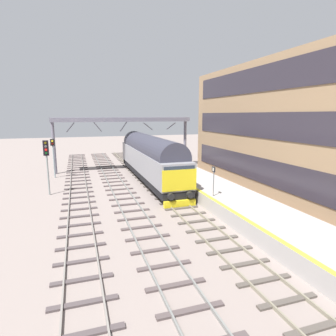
{
  "coord_description": "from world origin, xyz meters",
  "views": [
    {
      "loc": [
        -6.96,
        -20.31,
        6.72
      ],
      "look_at": [
        0.2,
        1.75,
        2.32
      ],
      "focal_mm": 30.09,
      "sensor_mm": 36.0,
      "label": 1
    }
  ],
  "objects_px": {
    "signal_post_far": "(53,154)",
    "waiting_passenger": "(185,161)",
    "diesel_locomotive": "(150,157)",
    "signal_post_mid": "(47,160)",
    "platform_number_sign": "(214,177)"
  },
  "relations": [
    {
      "from": "platform_number_sign",
      "to": "waiting_passenger",
      "type": "relative_size",
      "value": 1.29
    },
    {
      "from": "waiting_passenger",
      "to": "platform_number_sign",
      "type": "bearing_deg",
      "value": 165.77
    },
    {
      "from": "signal_post_mid",
      "to": "waiting_passenger",
      "type": "bearing_deg",
      "value": 8.63
    },
    {
      "from": "signal_post_mid",
      "to": "diesel_locomotive",
      "type": "bearing_deg",
      "value": 14.31
    },
    {
      "from": "signal_post_mid",
      "to": "signal_post_far",
      "type": "xyz_separation_m",
      "value": [
        -0.0,
        6.97,
        -0.4
      ]
    },
    {
      "from": "signal_post_far",
      "to": "signal_post_mid",
      "type": "bearing_deg",
      "value": -90.0
    },
    {
      "from": "signal_post_mid",
      "to": "waiting_passenger",
      "type": "xyz_separation_m",
      "value": [
        13.14,
        1.99,
        -1.04
      ]
    },
    {
      "from": "diesel_locomotive",
      "to": "waiting_passenger",
      "type": "xyz_separation_m",
      "value": [
        3.71,
        -0.41,
        -0.49
      ]
    },
    {
      "from": "diesel_locomotive",
      "to": "platform_number_sign",
      "type": "bearing_deg",
      "value": -78.27
    },
    {
      "from": "waiting_passenger",
      "to": "diesel_locomotive",
      "type": "bearing_deg",
      "value": 79.0
    },
    {
      "from": "signal_post_far",
      "to": "platform_number_sign",
      "type": "distance_m",
      "value": 18.62
    },
    {
      "from": "signal_post_far",
      "to": "platform_number_sign",
      "type": "bearing_deg",
      "value": -51.78
    },
    {
      "from": "signal_post_far",
      "to": "waiting_passenger",
      "type": "relative_size",
      "value": 2.56
    },
    {
      "from": "diesel_locomotive",
      "to": "platform_number_sign",
      "type": "relative_size",
      "value": 8.51
    },
    {
      "from": "diesel_locomotive",
      "to": "signal_post_far",
      "type": "relative_size",
      "value": 4.29
    }
  ]
}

